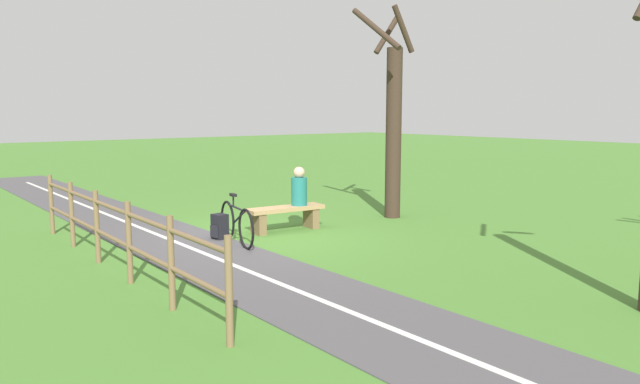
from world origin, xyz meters
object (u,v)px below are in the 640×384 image
(tree_mid_field, at_px, (393,123))
(backpack, at_px, (220,227))
(person_seated, at_px, (299,188))
(bicycle, at_px, (236,223))
(bench, at_px, (285,214))

(tree_mid_field, bearing_deg, backpack, -4.13)
(backpack, xyz_separation_m, tree_mid_field, (-4.19, 0.30, 1.87))
(person_seated, distance_m, tree_mid_field, 2.75)
(bicycle, xyz_separation_m, backpack, (0.06, -0.52, -0.14))
(bicycle, relative_size, tree_mid_field, 0.37)
(person_seated, bearing_deg, bench, -0.00)
(backpack, height_order, tree_mid_field, tree_mid_field)
(bicycle, height_order, tree_mid_field, tree_mid_field)
(person_seated, relative_size, backpack, 1.63)
(person_seated, bearing_deg, tree_mid_field, -179.22)
(bench, bearing_deg, person_seated, 180.00)
(bench, distance_m, person_seated, 0.60)
(bench, height_order, bicycle, bicycle)
(person_seated, distance_m, backpack, 1.86)
(bicycle, bearing_deg, person_seated, 114.74)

